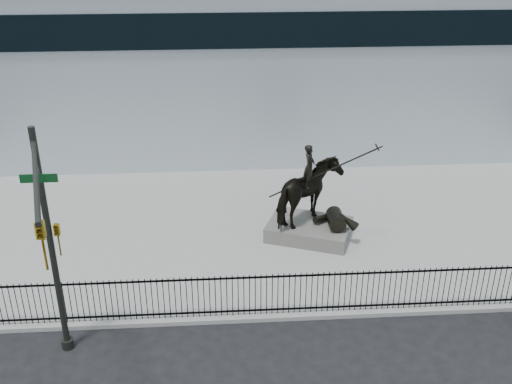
{
  "coord_description": "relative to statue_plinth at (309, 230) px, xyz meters",
  "views": [
    {
      "loc": [
        -2.33,
        -14.43,
        11.94
      ],
      "look_at": [
        -0.93,
        6.0,
        2.24
      ],
      "focal_mm": 42.0,
      "sensor_mm": 36.0,
      "label": 1
    }
  ],
  "objects": [
    {
      "name": "statue_plinth",
      "position": [
        0.0,
        0.0,
        0.0
      ],
      "size": [
        3.73,
        3.17,
        0.59
      ],
      "primitive_type": "cube",
      "rotation": [
        0.0,
        0.0,
        -0.37
      ],
      "color": "#605D57",
      "rests_on": "plaza"
    },
    {
      "name": "building",
      "position": [
        -1.2,
        13.83,
        4.05
      ],
      "size": [
        44.0,
        14.0,
        9.0
      ],
      "primitive_type": "cube",
      "color": "silver",
      "rests_on": "ground"
    },
    {
      "name": "ground",
      "position": [
        -1.2,
        -6.17,
        -0.45
      ],
      "size": [
        120.0,
        120.0,
        0.0
      ],
      "primitive_type": "plane",
      "color": "black",
      "rests_on": "ground"
    },
    {
      "name": "equestrian_statue",
      "position": [
        0.06,
        -0.02,
        1.54
      ],
      "size": [
        3.8,
        3.11,
        3.43
      ],
      "rotation": [
        0.0,
        0.0,
        -0.37
      ],
      "color": "black",
      "rests_on": "statue_plinth"
    },
    {
      "name": "plaza",
      "position": [
        -1.2,
        0.83,
        -0.37
      ],
      "size": [
        30.0,
        12.0,
        0.15
      ],
      "primitive_type": "cube",
      "color": "#969693",
      "rests_on": "ground"
    },
    {
      "name": "picket_fence",
      "position": [
        -1.2,
        -4.92,
        0.46
      ],
      "size": [
        22.1,
        0.1,
        1.5
      ],
      "color": "black",
      "rests_on": "plaza"
    },
    {
      "name": "traffic_signal_left",
      "position": [
        -7.95,
        -6.79,
        3.58
      ],
      "size": [
        1.52,
        4.84,
        7.0
      ],
      "color": "black",
      "rests_on": "ground"
    }
  ]
}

